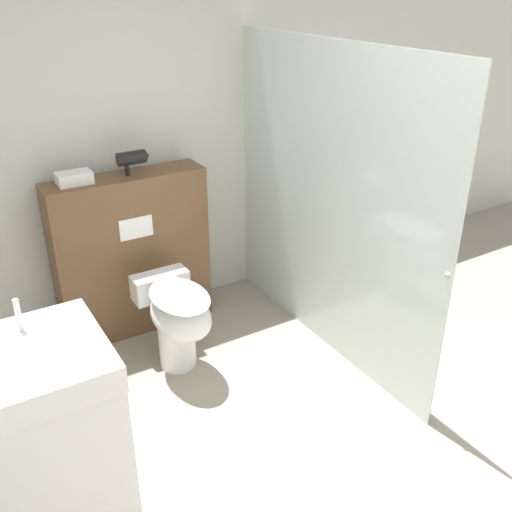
# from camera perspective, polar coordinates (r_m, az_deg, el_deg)

# --- Properties ---
(wall_back) EXTENTS (8.00, 0.06, 2.50)m
(wall_back) POSITION_cam_1_polar(r_m,az_deg,el_deg) (4.03, -8.68, 11.66)
(wall_back) COLOR silver
(wall_back) RESTS_ON ground_plane
(partition_panel) EXTENTS (1.03, 0.26, 1.11)m
(partition_panel) POSITION_cam_1_polar(r_m,az_deg,el_deg) (3.93, -12.25, 0.14)
(partition_panel) COLOR brown
(partition_panel) RESTS_ON ground_plane
(shower_glass) EXTENTS (0.04, 1.99, 1.94)m
(shower_glass) POSITION_cam_1_polar(r_m,az_deg,el_deg) (3.55, 7.17, 4.99)
(shower_glass) COLOR silver
(shower_glass) RESTS_ON ground_plane
(toilet) EXTENTS (0.36, 0.63, 0.56)m
(toilet) POSITION_cam_1_polar(r_m,az_deg,el_deg) (3.54, -7.91, -6.05)
(toilet) COLOR white
(toilet) RESTS_ON ground_plane
(sink_vanity) EXTENTS (0.54, 0.55, 1.15)m
(sink_vanity) POSITION_cam_1_polar(r_m,az_deg,el_deg) (2.58, -19.75, -17.97)
(sink_vanity) COLOR white
(sink_vanity) RESTS_ON ground_plane
(hair_drier) EXTENTS (0.21, 0.09, 0.15)m
(hair_drier) POSITION_cam_1_polar(r_m,az_deg,el_deg) (3.70, -12.22, 9.55)
(hair_drier) COLOR black
(hair_drier) RESTS_ON partition_panel
(folded_towel) EXTENTS (0.21, 0.13, 0.07)m
(folded_towel) POSITION_cam_1_polar(r_m,az_deg,el_deg) (3.63, -17.72, 7.44)
(folded_towel) COLOR white
(folded_towel) RESTS_ON partition_panel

